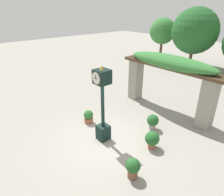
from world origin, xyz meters
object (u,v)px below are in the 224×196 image
object	(u,v)px
potted_plant_near_left	(89,116)
potted_plant_far_left	(133,167)
potted_plant_near_right	(152,139)
potted_plant_far_right	(153,121)
pedestal_clock	(103,104)

from	to	relation	value
potted_plant_near_left	potted_plant_far_left	bearing A→B (deg)	-13.02
potted_plant_near_left	potted_plant_near_right	bearing A→B (deg)	14.07
potted_plant_near_right	potted_plant_far_left	distance (m)	1.81
potted_plant_near_right	potted_plant_far_right	distance (m)	1.39
pedestal_clock	potted_plant_near_right	size ratio (longest dim) A/B	4.45
potted_plant_far_left	potted_plant_far_right	distance (m)	3.15
potted_plant_near_right	potted_plant_far_right	xyz separation A→B (m)	(-0.85, 1.10, 0.01)
pedestal_clock	potted_plant_near_right	bearing A→B (deg)	32.26
potted_plant_near_left	potted_plant_far_right	xyz separation A→B (m)	(2.44, 1.92, 0.09)
potted_plant_near_left	pedestal_clock	bearing A→B (deg)	-10.72
potted_plant_near_left	potted_plant_far_right	distance (m)	3.11
potted_plant_near_right	potted_plant_far_left	world-z (taller)	potted_plant_far_left
pedestal_clock	potted_plant_near_left	xyz separation A→B (m)	(-1.52, 0.29, -1.37)
pedestal_clock	potted_plant_far_right	size ratio (longest dim) A/B	4.40
potted_plant_near_left	potted_plant_far_left	distance (m)	3.96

